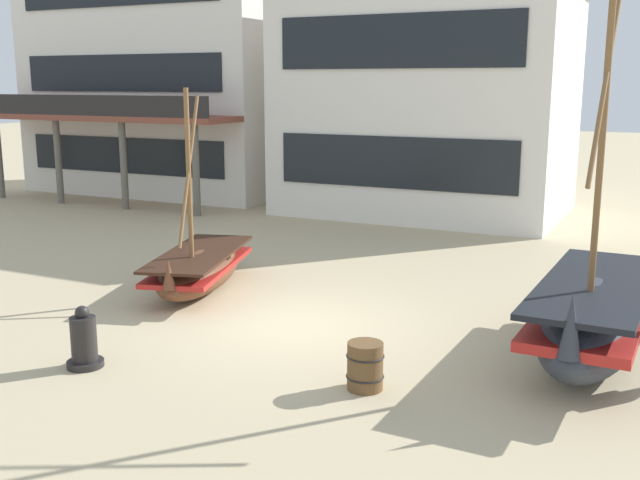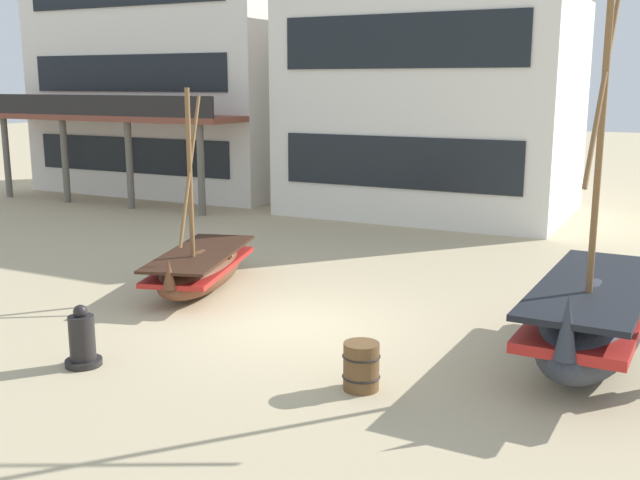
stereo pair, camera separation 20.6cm
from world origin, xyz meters
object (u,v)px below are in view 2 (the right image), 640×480
fishing_boat_centre_large (201,268)px  wooden_barrel (361,366)px  harbor_building_annex (174,74)px  fishing_boat_near_left (592,318)px  harbor_building_main (434,101)px  capstan_winch (82,341)px

fishing_boat_centre_large → wooden_barrel: bearing=-32.6°
wooden_barrel → harbor_building_annex: (-15.08, 15.48, 4.32)m
harbor_building_annex → fishing_boat_centre_large: bearing=-50.9°
fishing_boat_near_left → wooden_barrel: size_ratio=8.85×
wooden_barrel → harbor_building_main: bearing=105.0°
fishing_boat_near_left → wooden_barrel: fishing_boat_near_left is taller
fishing_boat_near_left → fishing_boat_centre_large: size_ratio=1.46×
fishing_boat_centre_large → capstan_winch: fishing_boat_centre_large is taller
capstan_winch → wooden_barrel: size_ratio=1.41×
fishing_boat_near_left → harbor_building_main: bearing=118.6°
capstan_winch → harbor_building_main: harbor_building_main is taller
harbor_building_main → harbor_building_annex: bearing=178.6°
fishing_boat_centre_large → capstan_winch: (0.96, -4.45, -0.07)m
fishing_boat_centre_large → wooden_barrel: (5.21, -3.34, -0.12)m
capstan_winch → harbor_building_main: bearing=89.4°
harbor_building_main → fishing_boat_near_left: bearing=-61.4°
wooden_barrel → harbor_building_main: harbor_building_main is taller
capstan_winch → wooden_barrel: bearing=14.7°
fishing_boat_near_left → fishing_boat_centre_large: bearing=175.0°
fishing_boat_near_left → harbor_building_main: (-6.87, 12.57, 3.00)m
fishing_boat_centre_large → harbor_building_annex: harbor_building_annex is taller
fishing_boat_near_left → wooden_barrel: bearing=-136.5°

